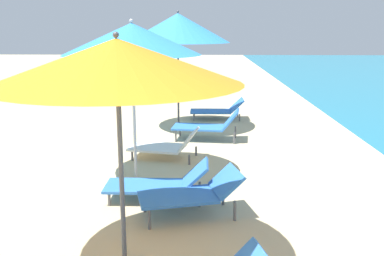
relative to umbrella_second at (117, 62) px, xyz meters
name	(u,v)px	position (x,y,z in m)	size (l,w,h in m)	color
umbrella_second	(117,62)	(0.00, 0.00, 0.00)	(2.43, 2.43, 2.43)	#4C4C51
lounger_second_shoreside	(192,193)	(0.68, 1.27, -1.82)	(1.47, 0.94, 0.62)	blue
umbrella_third	(132,39)	(-0.32, 2.81, 0.14)	(2.22, 2.22, 2.61)	silver
lounger_third_shoreside	(166,145)	(0.11, 3.88, -1.90)	(1.40, 0.92, 0.59)	white
lounger_third_inland	(159,183)	(0.18, 1.82, -1.90)	(1.51, 0.60, 0.58)	blue
umbrella_farthest	(178,28)	(0.19, 6.44, 0.31)	(2.51, 2.51, 2.87)	#4C4C51
lounger_farthest_shoreside	(218,110)	(1.23, 7.58, -1.89)	(1.47, 0.66, 0.58)	blue
lounger_farthest_inland	(208,125)	(0.93, 5.30, -1.81)	(1.54, 0.82, 0.70)	blue
person_walking_near	(147,73)	(-1.05, 10.07, -1.15)	(0.39, 0.42, 1.65)	orange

